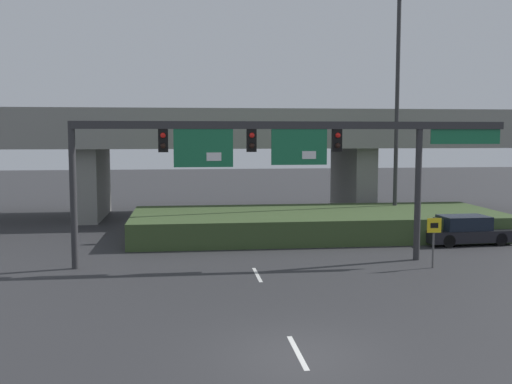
% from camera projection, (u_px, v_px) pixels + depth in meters
% --- Properties ---
extents(ground_plane, '(160.00, 160.00, 0.00)m').
position_uv_depth(ground_plane, '(298.00, 354.00, 15.05)').
color(ground_plane, '#2D2D30').
extents(lane_markings, '(0.14, 27.71, 0.01)m').
position_uv_depth(lane_markings, '(246.00, 253.00, 27.64)').
color(lane_markings, silver).
rests_on(lane_markings, ground).
extents(signal_gantry, '(18.46, 0.44, 6.03)m').
position_uv_depth(signal_gantry, '(280.00, 147.00, 25.06)').
color(signal_gantry, '#2D2D30').
rests_on(signal_gantry, ground).
extents(speed_limit_sign, '(0.60, 0.11, 2.13)m').
position_uv_depth(speed_limit_sign, '(434.00, 235.00, 24.52)').
color(speed_limit_sign, '#4C4C4C').
rests_on(speed_limit_sign, ground).
extents(highway_light_pole_near, '(0.70, 0.36, 13.55)m').
position_uv_depth(highway_light_pole_near, '(397.00, 106.00, 34.88)').
color(highway_light_pole_near, '#2D2D30').
rests_on(highway_light_pole_near, ground).
extents(overpass_bridge, '(41.28, 8.55, 7.05)m').
position_uv_depth(overpass_bridge, '(226.00, 142.00, 40.08)').
color(overpass_bridge, gray).
rests_on(overpass_bridge, ground).
extents(grass_embankment, '(19.88, 7.32, 1.29)m').
position_uv_depth(grass_embankment, '(317.00, 223.00, 32.65)').
color(grass_embankment, '#384C28').
rests_on(grass_embankment, ground).
extents(parked_sedan_near_right, '(4.55, 1.97, 1.42)m').
position_uv_depth(parked_sedan_near_right, '(466.00, 231.00, 30.04)').
color(parked_sedan_near_right, black).
rests_on(parked_sedan_near_right, ground).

